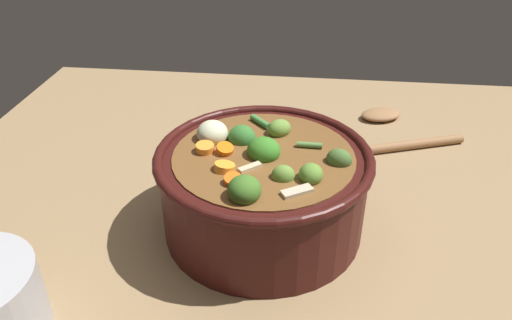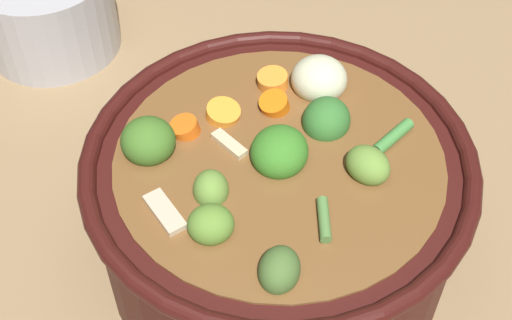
% 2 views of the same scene
% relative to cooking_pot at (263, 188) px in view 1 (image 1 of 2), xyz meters
% --- Properties ---
extents(ground_plane, '(1.10, 1.10, 0.00)m').
position_rel_cooking_pot_xyz_m(ground_plane, '(-0.00, 0.00, -0.06)').
color(ground_plane, '#8C704C').
extents(cooking_pot, '(0.28, 0.28, 0.14)m').
position_rel_cooking_pot_xyz_m(cooking_pot, '(0.00, 0.00, 0.00)').
color(cooking_pot, '#38110F').
rests_on(cooking_pot, ground_plane).
extents(wooden_spoon, '(0.19, 0.20, 0.02)m').
position_rel_cooking_pot_xyz_m(wooden_spoon, '(-0.31, 0.21, -0.06)').
color(wooden_spoon, '#936641').
rests_on(wooden_spoon, ground_plane).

